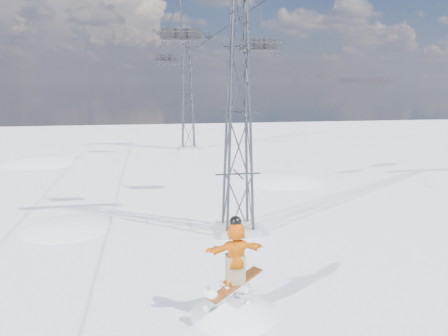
% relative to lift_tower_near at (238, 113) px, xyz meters
% --- Properties ---
extents(ground, '(120.00, 120.00, 0.00)m').
position_rel_lift_tower_near_xyz_m(ground, '(-0.80, -8.00, -5.47)').
color(ground, white).
rests_on(ground, ground).
extents(snow_terrain, '(39.00, 37.00, 22.00)m').
position_rel_lift_tower_near_xyz_m(snow_terrain, '(-5.57, 13.24, -15.06)').
color(snow_terrain, white).
rests_on(snow_terrain, ground).
extents(lift_tower_near, '(5.20, 1.80, 11.43)m').
position_rel_lift_tower_near_xyz_m(lift_tower_near, '(0.00, 0.00, 0.00)').
color(lift_tower_near, '#999999').
rests_on(lift_tower_near, ground).
extents(lift_tower_far, '(5.20, 1.80, 11.43)m').
position_rel_lift_tower_near_xyz_m(lift_tower_far, '(0.00, 25.00, 0.00)').
color(lift_tower_far, '#999999').
rests_on(lift_tower_far, ground).
extents(haul_cables, '(4.46, 51.00, 0.06)m').
position_rel_lift_tower_near_xyz_m(haul_cables, '(0.00, 11.50, 5.38)').
color(haul_cables, black).
rests_on(haul_cables, ground).
extents(lift_chair_near, '(1.92, 0.55, 2.39)m').
position_rel_lift_tower_near_xyz_m(lift_chair_near, '(-2.20, 2.79, 3.47)').
color(lift_chair_near, black).
rests_on(lift_chair_near, ground).
extents(lift_chair_mid, '(2.17, 0.63, 2.70)m').
position_rel_lift_tower_near_xyz_m(lift_chair_mid, '(2.20, 5.11, 3.22)').
color(lift_chair_mid, black).
rests_on(lift_chair_mid, ground).
extents(lift_chair_far, '(2.14, 0.62, 2.66)m').
position_rel_lift_tower_near_xyz_m(lift_chair_far, '(-2.20, 20.76, 3.26)').
color(lift_chair_far, black).
rests_on(lift_chair_far, ground).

